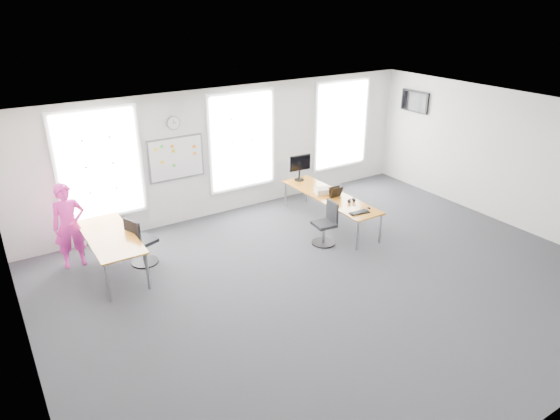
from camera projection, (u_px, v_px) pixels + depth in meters
floor at (332, 282)px, 9.24m from camera, size 10.00×10.00×0.00m
ceiling at (340, 122)px, 8.04m from camera, size 10.00×10.00×0.00m
wall_back at (230, 151)px, 11.74m from camera, size 10.00×0.00×10.00m
wall_front at (560, 327)px, 5.55m from camera, size 10.00×0.00×10.00m
wall_left at (18, 293)px, 6.19m from camera, size 0.00×10.00×10.00m
wall_right at (513, 160)px, 11.10m from camera, size 0.00×10.00×10.00m
window_left at (99, 165)px, 10.16m from camera, size 1.60×0.06×2.20m
window_mid at (242, 141)px, 11.78m from camera, size 1.60×0.06×2.20m
window_right at (341, 125)px, 13.26m from camera, size 1.60×0.06×2.20m
desk_right at (330, 197)px, 11.34m from camera, size 0.76×2.83×0.69m
desk_left at (110, 239)px, 9.33m from camera, size 0.83×2.07×0.75m
chair_right at (326, 225)px, 10.52m from camera, size 0.50×0.50×0.94m
chair_left at (140, 244)px, 9.68m from camera, size 0.58×0.58×1.00m
person at (69, 226)px, 9.49m from camera, size 0.64×0.44×1.69m
whiteboard at (176, 158)px, 11.03m from camera, size 1.20×0.03×0.90m
wall_clock at (173, 123)px, 10.71m from camera, size 0.30×0.04×0.30m
tv at (415, 101)px, 13.08m from camera, size 0.06×0.90×0.55m
keyboard at (359, 213)px, 10.42m from camera, size 0.46×0.23×0.02m
mouse at (369, 208)px, 10.62m from camera, size 0.07×0.11×0.04m
lens_cap at (355, 205)px, 10.78m from camera, size 0.08×0.08×0.01m
headphones at (351, 201)px, 10.92m from camera, size 0.17×0.09×0.10m
laptop_sleeve at (336, 192)px, 11.18m from camera, size 0.31×0.17×0.25m
paper_stack at (323, 191)px, 11.42m from camera, size 0.41×0.35×0.12m
monitor at (300, 165)px, 12.09m from camera, size 0.58×0.23×0.64m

